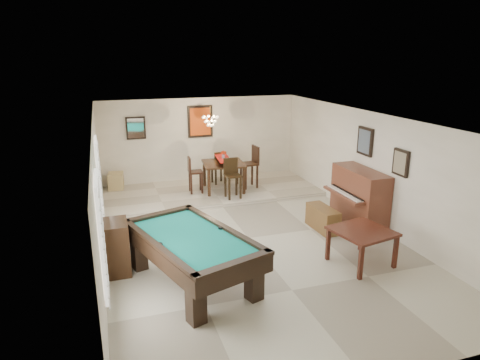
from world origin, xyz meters
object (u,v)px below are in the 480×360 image
dining_chair_south (233,179)px  dining_chair_north (218,167)px  dining_table (224,174)px  dining_chair_west (196,175)px  upright_piano (353,198)px  corner_bench (116,181)px  apothecary_chest (117,247)px  dining_chair_east (249,167)px  square_table (361,247)px  chandelier (210,117)px  pool_table (193,260)px  flower_vase (223,155)px  piano_bench (323,219)px

dining_chair_south → dining_chair_north: dining_chair_south is taller
dining_table → dining_chair_west: dining_chair_west is taller
upright_piano → corner_bench: (-5.11, 4.24, -0.32)m
upright_piano → apothecary_chest: (-5.30, -0.62, -0.18)m
dining_chair_south → dining_chair_east: bearing=43.6°
dining_chair_west → square_table: bearing=-153.2°
upright_piano → dining_chair_east: bearing=114.1°
corner_bench → chandelier: bearing=-21.1°
dining_chair_south → dining_table: bearing=90.6°
dining_chair_north → corner_bench: 2.98m
corner_bench → dining_chair_north: bearing=-7.2°
pool_table → dining_chair_east: (2.64, 4.63, 0.29)m
dining_chair_south → flower_vase: bearing=90.6°
dining_chair_south → corner_bench: (-2.96, 1.81, -0.30)m
upright_piano → dining_chair_east: upright_piano is taller
dining_chair_west → dining_chair_east: 1.57m
chandelier → dining_chair_west: bearing=-174.2°
pool_table → corner_bench: 5.77m
pool_table → square_table: bearing=-23.3°
dining_chair_east → upright_piano: bearing=19.6°
dining_chair_west → corner_bench: bearing=67.4°
dining_chair_south → dining_chair_east: dining_chair_east is taller
dining_chair_west → dining_chair_east: (1.57, -0.00, 0.10)m
pool_table → dining_chair_north: 5.64m
piano_bench → corner_bench: (-4.33, 4.26, 0.09)m
piano_bench → dining_chair_north: 4.14m
pool_table → dining_chair_south: size_ratio=2.45×
dining_table → piano_bench: bearing=-65.9°
piano_bench → dining_chair_south: (-1.38, 2.44, 0.39)m
pool_table → corner_bench: pool_table is taller
piano_bench → flower_vase: 3.60m
square_table → dining_chair_east: size_ratio=0.83×
square_table → dining_chair_north: dining_chair_north is taller
square_table → dining_chair_south: (-1.26, 4.15, 0.31)m
dining_chair_north → chandelier: bearing=51.7°
piano_bench → square_table: bearing=-94.0°
dining_table → corner_bench: 3.11m
square_table → dining_table: size_ratio=0.90×
square_table → flower_vase: bearing=105.0°
pool_table → dining_chair_south: dining_chair_south is taller
pool_table → upright_piano: upright_piano is taller
pool_table → square_table: (3.18, -0.29, -0.09)m
piano_bench → dining_chair_west: dining_chair_west is taller
dining_chair_south → dining_chair_west: 1.15m
dining_chair_north → corner_bench: size_ratio=1.94×
flower_vase → corner_bench: size_ratio=0.44×
square_table → upright_piano: bearing=62.6°
dining_table → chandelier: chandelier is taller
pool_table → dining_table: bearing=49.7°
dining_chair_north → dining_chair_west: 1.07m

